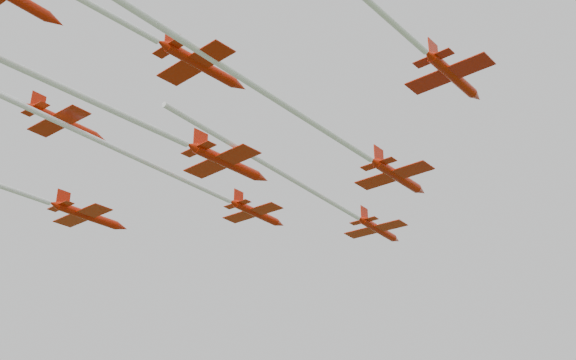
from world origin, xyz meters
The scene contains 5 objects.
jet_lead centered at (2.47, 5.06, 52.48)m, with size 8.89×47.75×2.64m.
jet_row2_left centered at (-9.25, -11.59, 52.66)m, with size 8.97×54.42×2.56m.
jet_row2_right centered at (11.81, -12.20, 52.00)m, with size 10.04×54.03×2.77m.
jet_row3_mid centered at (-4.07, -31.18, 52.02)m, with size 14.73×68.31×2.91m.
jet_row3_right centered at (23.77, -24.77, 54.44)m, with size 9.84×51.31×2.53m.
Camera 1 is at (43.76, -70.26, 16.01)m, focal length 45.00 mm.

